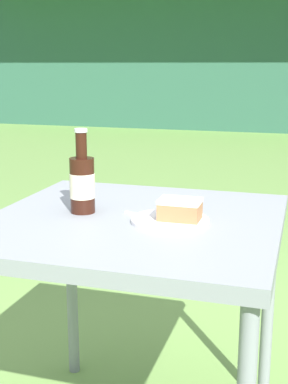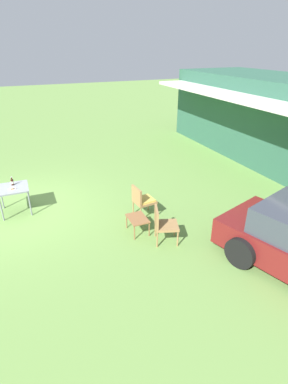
{
  "view_description": "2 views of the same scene",
  "coord_description": "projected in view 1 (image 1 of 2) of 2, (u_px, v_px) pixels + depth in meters",
  "views": [
    {
      "loc": [
        0.44,
        -1.35,
        1.16
      ],
      "look_at": [
        0.0,
        0.1,
        0.8
      ],
      "focal_mm": 50.0,
      "sensor_mm": 36.0,
      "label": 1
    },
    {
      "loc": [
        8.0,
        0.43,
        4.17
      ],
      "look_at": [
        1.91,
        3.0,
        0.9
      ],
      "focal_mm": 28.0,
      "sensor_mm": 36.0,
      "label": 2
    }
  ],
  "objects": [
    {
      "name": "cake_on_plate",
      "position": [
        175.0,
        215.0,
        1.43
      ],
      "size": [
        0.21,
        0.21,
        0.07
      ],
      "color": "white",
      "rests_on": "patio_table"
    },
    {
      "name": "patio_table",
      "position": [
        134.0,
        244.0,
        1.5
      ],
      "size": [
        0.8,
        0.78,
        0.75
      ],
      "color": "gray",
      "rests_on": "ground_plane"
    },
    {
      "name": "cola_bottle_near",
      "position": [
        82.0,
        182.0,
        1.51
      ],
      "size": [
        0.07,
        0.07,
        0.24
      ],
      "color": "black",
      "rests_on": "patio_table"
    },
    {
      "name": "cabin_building",
      "position": [
        250.0,
        44.0,
        10.69
      ],
      "size": [
        9.97,
        4.79,
        3.1
      ],
      "color": "#2D5B47",
      "rests_on": "ground_plane"
    },
    {
      "name": "fork",
      "position": [
        150.0,
        218.0,
        1.47
      ],
      "size": [
        0.17,
        0.08,
        0.01
      ],
      "color": "silver",
      "rests_on": "patio_table"
    }
  ]
}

